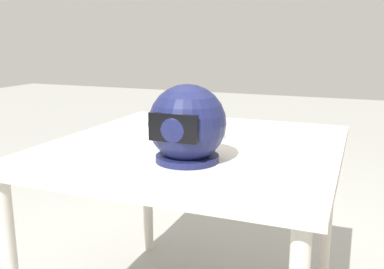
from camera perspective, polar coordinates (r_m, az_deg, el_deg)
name	(u,v)px	position (r m, az deg, el deg)	size (l,w,h in m)	color
dining_table	(195,164)	(1.60, 0.38, -3.97)	(1.02, 1.07, 0.74)	beige
pizza_plate	(189,135)	(1.69, -0.36, -0.03)	(0.28, 0.28, 0.01)	white
pizza	(190,130)	(1.69, -0.33, 0.64)	(0.22, 0.22, 0.06)	tan
motorcycle_helmet	(187,125)	(1.33, -0.65, 1.24)	(0.24, 0.24, 0.24)	#191E4C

